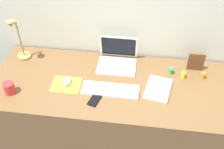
% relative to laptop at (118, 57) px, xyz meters
% --- Properties ---
extents(ground_plane, '(6.00, 6.00, 0.00)m').
position_rel_laptop_xyz_m(ground_plane, '(-0.02, -0.25, -0.79)').
color(ground_plane, '#474C56').
extents(back_wall, '(2.98, 0.05, 1.31)m').
position_rel_laptop_xyz_m(back_wall, '(-0.02, 0.15, -0.14)').
color(back_wall, beige).
rests_on(back_wall, ground_plane).
extents(desk, '(1.78, 0.72, 0.74)m').
position_rel_laptop_xyz_m(desk, '(-0.02, -0.25, -0.42)').
color(desk, brown).
rests_on(desk, ground_plane).
extents(laptop, '(0.30, 0.24, 0.21)m').
position_rel_laptop_xyz_m(laptop, '(0.00, 0.00, 0.00)').
color(laptop, white).
rests_on(laptop, desk).
extents(keyboard, '(0.41, 0.13, 0.02)m').
position_rel_laptop_xyz_m(keyboard, '(-0.01, -0.32, -0.04)').
color(keyboard, white).
rests_on(keyboard, desk).
extents(mousepad, '(0.21, 0.17, 0.00)m').
position_rel_laptop_xyz_m(mousepad, '(-0.34, -0.30, -0.05)').
color(mousepad, '#8CDB33').
rests_on(mousepad, desk).
extents(mouse, '(0.06, 0.10, 0.03)m').
position_rel_laptop_xyz_m(mouse, '(-0.34, -0.28, -0.03)').
color(mouse, white).
rests_on(mouse, mousepad).
extents(cell_phone, '(0.10, 0.14, 0.01)m').
position_rel_laptop_xyz_m(cell_phone, '(-0.11, -0.42, -0.05)').
color(cell_phone, black).
rests_on(cell_phone, desk).
extents(desk_lamp, '(0.11, 0.16, 0.38)m').
position_rel_laptop_xyz_m(desk_lamp, '(-0.77, -0.05, 0.13)').
color(desk_lamp, '#A5844C').
rests_on(desk_lamp, desk).
extents(notebook_pad, '(0.21, 0.27, 0.02)m').
position_rel_laptop_xyz_m(notebook_pad, '(0.33, -0.27, -0.04)').
color(notebook_pad, silver).
rests_on(notebook_pad, desk).
extents(picture_frame, '(0.12, 0.02, 0.15)m').
position_rel_laptop_xyz_m(picture_frame, '(0.60, -0.00, 0.02)').
color(picture_frame, brown).
rests_on(picture_frame, desk).
extents(coffee_mug, '(0.08, 0.08, 0.09)m').
position_rel_laptop_xyz_m(coffee_mug, '(-0.72, -0.43, -0.01)').
color(coffee_mug, red).
rests_on(coffee_mug, desk).
extents(toy_figurine_orange, '(0.04, 0.04, 0.06)m').
position_rel_laptop_xyz_m(toy_figurine_orange, '(0.66, -0.10, -0.02)').
color(toy_figurine_orange, orange).
rests_on(toy_figurine_orange, desk).
extents(toy_figurine_yellow, '(0.04, 0.04, 0.06)m').
position_rel_laptop_xyz_m(toy_figurine_yellow, '(0.51, -0.11, -0.02)').
color(toy_figurine_yellow, yellow).
rests_on(toy_figurine_yellow, desk).
extents(toy_figurine_green, '(0.04, 0.04, 0.06)m').
position_rel_laptop_xyz_m(toy_figurine_green, '(0.42, -0.07, -0.02)').
color(toy_figurine_green, green).
rests_on(toy_figurine_green, desk).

